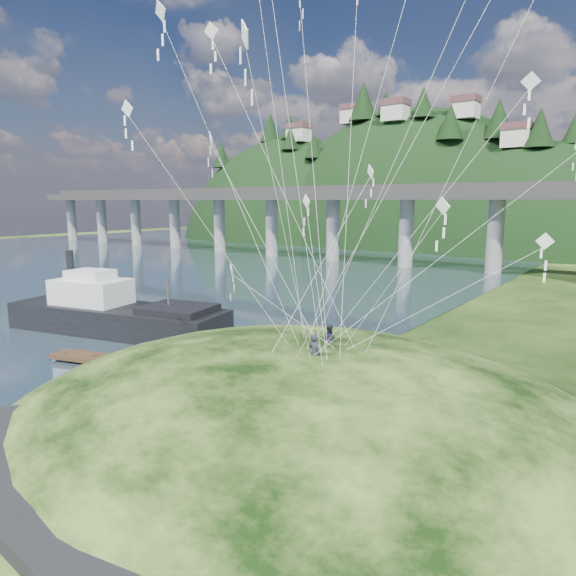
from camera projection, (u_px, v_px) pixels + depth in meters
The scene contains 10 objects.
ground at pixel (167, 419), 28.65m from camera, with size 320.00×320.00×0.00m, color black.
water at pixel (33, 267), 94.53m from camera, with size 240.00×240.00×0.00m, color #293C4C.
grass_hill at pixel (305, 473), 25.82m from camera, with size 36.00×32.00×13.00m.
footpath at pixel (81, 519), 16.20m from camera, with size 22.29×5.84×0.83m.
bridge at pixel (358, 213), 98.11m from camera, with size 160.00×11.00×15.00m.
far_ridge at pixel (391, 267), 152.37m from camera, with size 153.00×70.00×94.50m.
work_barge at pixel (114, 313), 47.20m from camera, with size 21.96×10.46×7.42m.
wooden_dock at pixel (123, 362), 37.58m from camera, with size 12.09×5.26×0.86m.
kite_flyers at pixel (323, 328), 25.11m from camera, with size 1.69×3.33×2.03m.
kite_swarm at pixel (343, 69), 22.86m from camera, with size 19.72×17.13×19.74m.
Camera 1 is at (21.47, -17.75, 12.02)m, focal length 32.00 mm.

